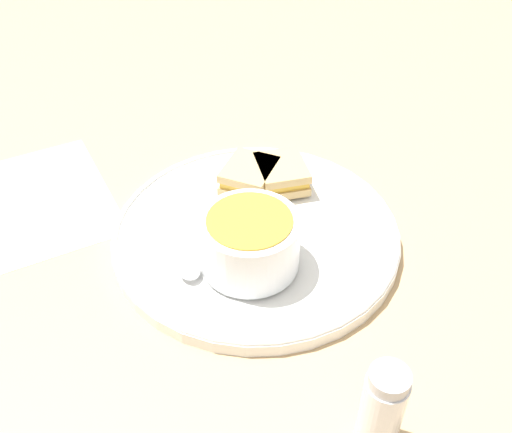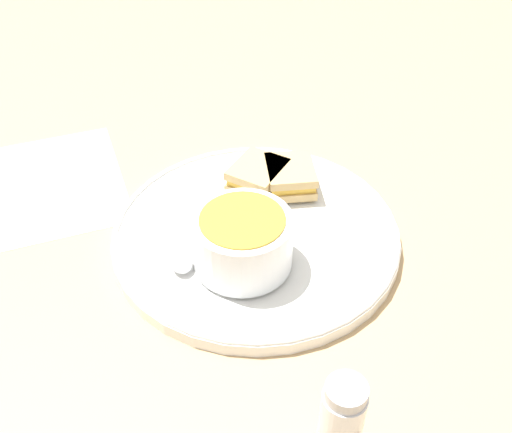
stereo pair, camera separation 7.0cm
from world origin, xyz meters
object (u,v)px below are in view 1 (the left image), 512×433
Objects in this scene: soup_bowl at (250,241)px; sandwich_half_near at (281,174)px; salt_shaker at (382,410)px; spoon at (186,264)px; sandwich_half_far at (249,176)px.

soup_bowl is 1.24× the size of sandwich_half_near.
salt_shaker reaches higher than sandwich_half_near.
soup_bowl is at bearing 167.43° from salt_shaker.
spoon is 0.16m from sandwich_half_far.
sandwich_half_far reaches higher than spoon.
salt_shaker is (0.33, -0.14, 0.01)m from sandwich_half_far.
spoon is at bearing -178.37° from salt_shaker.
sandwich_half_far is (-0.02, -0.03, 0.00)m from sandwich_half_near.
sandwich_half_near is 0.89× the size of salt_shaker.
spoon is at bearing -67.11° from sandwich_half_far.
sandwich_half_near is at bearing 53.90° from sandwich_half_far.
sandwich_half_near and sandwich_half_far have the same top height.
sandwich_half_near is 1.01× the size of sandwich_half_far.
sandwich_half_far is 0.36m from salt_shaker.
sandwich_half_far is (-0.06, 0.15, 0.01)m from spoon.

